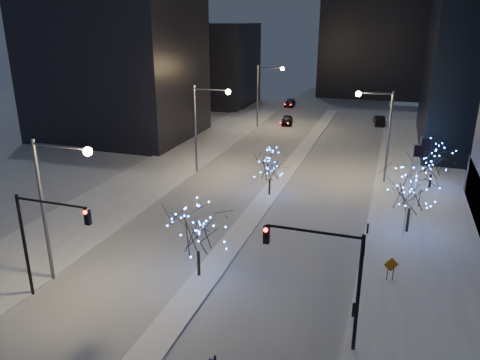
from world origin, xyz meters
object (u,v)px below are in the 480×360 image
at_px(holiday_tree_plaza_far, 433,161).
at_px(construction_sign, 391,267).
at_px(traffic_signal_west, 42,232).
at_px(car_far, 290,103).
at_px(street_lamp_w_near, 54,193).
at_px(car_near, 287,120).
at_px(car_mid, 379,120).
at_px(traffic_signal_east, 329,270).
at_px(street_lamp_w_far, 264,88).
at_px(holiday_tree_plaza_near, 412,189).
at_px(street_lamp_w_mid, 204,118).
at_px(street_lamp_east, 381,124).
at_px(holiday_tree_median_far, 270,166).
at_px(holiday_tree_median_near, 198,230).

distance_m(holiday_tree_plaza_far, construction_sign, 20.93).
distance_m(traffic_signal_west, car_far, 72.29).
xyz_separation_m(street_lamp_w_near, car_near, (3.21, 53.30, -5.75)).
distance_m(car_mid, car_far, 21.58).
distance_m(traffic_signal_east, holiday_tree_plaza_far, 29.34).
relative_size(street_lamp_w_far, car_near, 2.27).
distance_m(holiday_tree_plaza_near, holiday_tree_plaza_far, 12.27).
bearing_deg(street_lamp_w_near, holiday_tree_plaza_near, 34.84).
bearing_deg(street_lamp_w_mid, car_far, 90.08).
bearing_deg(traffic_signal_west, street_lamp_w_far, 90.55).
xyz_separation_m(street_lamp_w_far, construction_sign, (21.11, -43.04, -5.30)).
bearing_deg(car_near, street_lamp_east, -67.12).
distance_m(traffic_signal_east, car_mid, 59.40).
bearing_deg(car_near, holiday_tree_median_far, -89.14).
height_order(holiday_tree_median_near, construction_sign, holiday_tree_median_near).
relative_size(street_lamp_w_far, car_mid, 2.17).
bearing_deg(holiday_tree_plaza_far, street_lamp_w_mid, -174.15).
height_order(street_lamp_w_near, traffic_signal_west, street_lamp_w_near).
distance_m(street_lamp_w_mid, holiday_tree_median_far, 10.76).
xyz_separation_m(street_lamp_east, traffic_signal_west, (-18.52, -30.00, -1.69)).
bearing_deg(street_lamp_w_mid, traffic_signal_east, -55.49).
relative_size(street_lamp_w_near, street_lamp_w_far, 1.00).
bearing_deg(street_lamp_east, holiday_tree_median_far, -142.05).
relative_size(traffic_signal_west, car_mid, 1.52).
xyz_separation_m(holiday_tree_plaza_far, construction_sign, (-3.46, -20.56, -1.91)).
bearing_deg(street_lamp_w_far, traffic_signal_east, -70.68).
xyz_separation_m(traffic_signal_west, holiday_tree_plaza_far, (24.07, 29.52, -1.65)).
xyz_separation_m(street_lamp_east, holiday_tree_plaza_near, (3.24, -12.51, -2.52)).
height_order(traffic_signal_west, holiday_tree_median_near, traffic_signal_west).
bearing_deg(street_lamp_east, construction_sign, -84.33).
bearing_deg(car_mid, construction_sign, 85.06).
bearing_deg(street_lamp_east, street_lamp_w_far, 130.85).
bearing_deg(construction_sign, traffic_signal_east, -134.28).
xyz_separation_m(holiday_tree_median_far, holiday_tree_plaza_near, (13.23, -4.72, 0.79)).
xyz_separation_m(car_near, holiday_tree_median_far, (5.82, -33.09, 2.39)).
height_order(holiday_tree_plaza_far, construction_sign, holiday_tree_plaza_far).
xyz_separation_m(traffic_signal_east, car_near, (-14.67, 54.30, -4.01)).
height_order(street_lamp_w_far, holiday_tree_plaza_near, street_lamp_w_far).
distance_m(traffic_signal_east, holiday_tree_plaza_near, 17.08).
bearing_deg(traffic_signal_west, holiday_tree_median_far, 68.99).
height_order(street_lamp_east, car_far, street_lamp_east).
xyz_separation_m(street_lamp_w_near, holiday_tree_plaza_far, (24.57, 27.52, -3.39)).
bearing_deg(construction_sign, street_lamp_w_near, 176.06).
bearing_deg(traffic_signal_west, holiday_tree_median_near, 34.55).
relative_size(car_near, car_mid, 0.95).
relative_size(street_lamp_w_mid, construction_sign, 5.76).
xyz_separation_m(traffic_signal_east, holiday_tree_plaza_near, (4.38, 16.49, -0.83)).
relative_size(street_lamp_east, holiday_tree_plaza_near, 1.69).
bearing_deg(car_far, holiday_tree_plaza_near, -71.68).
bearing_deg(car_mid, holiday_tree_plaza_far, 93.69).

